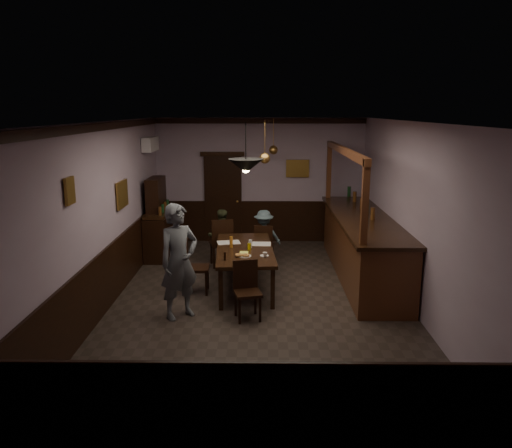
{
  "coord_description": "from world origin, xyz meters",
  "views": [
    {
      "loc": [
        0.06,
        -8.0,
        3.19
      ],
      "look_at": [
        -0.06,
        0.84,
        1.15
      ],
      "focal_mm": 35.0,
      "sensor_mm": 36.0,
      "label": 1
    }
  ],
  "objects_px": {
    "chair_far_right": "(264,243)",
    "person_seated_right": "(264,236)",
    "person_standing": "(179,261)",
    "pendant_brass_mid": "(265,158)",
    "pendant_iron": "(246,166)",
    "soda_can": "(249,246)",
    "sideboard": "(159,225)",
    "bar_counter": "(362,245)",
    "chair_far_left": "(222,241)",
    "pendant_brass_far": "(273,150)",
    "chair_near": "(247,287)",
    "person_seated_left": "(221,236)",
    "coffee_cup": "(265,254)",
    "chair_side": "(192,264)",
    "dining_table": "(245,252)"
  },
  "relations": [
    {
      "from": "sideboard",
      "to": "pendant_brass_mid",
      "type": "height_order",
      "value": "pendant_brass_mid"
    },
    {
      "from": "person_seated_left",
      "to": "pendant_brass_mid",
      "type": "xyz_separation_m",
      "value": [
        0.91,
        -0.84,
        1.72
      ]
    },
    {
      "from": "pendant_iron",
      "to": "pendant_brass_far",
      "type": "xyz_separation_m",
      "value": [
        0.5,
        3.4,
        -0.02
      ]
    },
    {
      "from": "chair_far_left",
      "to": "coffee_cup",
      "type": "relative_size",
      "value": 12.74
    },
    {
      "from": "person_standing",
      "to": "pendant_iron",
      "type": "distance_m",
      "value": 1.82
    },
    {
      "from": "chair_near",
      "to": "bar_counter",
      "type": "distance_m",
      "value": 2.98
    },
    {
      "from": "chair_far_right",
      "to": "chair_far_left",
      "type": "bearing_deg",
      "value": 12.15
    },
    {
      "from": "pendant_iron",
      "to": "pendant_brass_far",
      "type": "relative_size",
      "value": 0.98
    },
    {
      "from": "chair_far_right",
      "to": "person_seated_right",
      "type": "relative_size",
      "value": 0.78
    },
    {
      "from": "chair_near",
      "to": "person_standing",
      "type": "relative_size",
      "value": 0.5
    },
    {
      "from": "coffee_cup",
      "to": "soda_can",
      "type": "bearing_deg",
      "value": 117.79
    },
    {
      "from": "coffee_cup",
      "to": "soda_can",
      "type": "xyz_separation_m",
      "value": [
        -0.28,
        0.45,
        0.01
      ]
    },
    {
      "from": "chair_near",
      "to": "soda_can",
      "type": "distance_m",
      "value": 1.26
    },
    {
      "from": "person_seated_left",
      "to": "coffee_cup",
      "type": "relative_size",
      "value": 14.48
    },
    {
      "from": "sideboard",
      "to": "person_seated_right",
      "type": "bearing_deg",
      "value": -10.23
    },
    {
      "from": "person_standing",
      "to": "pendant_brass_mid",
      "type": "bearing_deg",
      "value": 15.47
    },
    {
      "from": "chair_side",
      "to": "person_seated_left",
      "type": "bearing_deg",
      "value": -13.7
    },
    {
      "from": "chair_near",
      "to": "pendant_iron",
      "type": "height_order",
      "value": "pendant_iron"
    },
    {
      "from": "person_seated_left",
      "to": "coffee_cup",
      "type": "bearing_deg",
      "value": 97.57
    },
    {
      "from": "chair_far_left",
      "to": "person_seated_left",
      "type": "height_order",
      "value": "person_seated_left"
    },
    {
      "from": "chair_side",
      "to": "soda_can",
      "type": "relative_size",
      "value": 8.05
    },
    {
      "from": "chair_far_left",
      "to": "sideboard",
      "type": "bearing_deg",
      "value": -42.04
    },
    {
      "from": "chair_far_right",
      "to": "sideboard",
      "type": "xyz_separation_m",
      "value": [
        -2.3,
        0.69,
        0.22
      ]
    },
    {
      "from": "soda_can",
      "to": "sideboard",
      "type": "relative_size",
      "value": 0.07
    },
    {
      "from": "soda_can",
      "to": "pendant_brass_far",
      "type": "xyz_separation_m",
      "value": [
        0.47,
        2.71,
        1.49
      ]
    },
    {
      "from": "sideboard",
      "to": "bar_counter",
      "type": "bearing_deg",
      "value": -16.96
    },
    {
      "from": "coffee_cup",
      "to": "sideboard",
      "type": "bearing_deg",
      "value": 128.46
    },
    {
      "from": "chair_far_right",
      "to": "chair_side",
      "type": "distance_m",
      "value": 2.01
    },
    {
      "from": "chair_far_left",
      "to": "pendant_brass_far",
      "type": "bearing_deg",
      "value": -142.51
    },
    {
      "from": "bar_counter",
      "to": "pendant_brass_far",
      "type": "height_order",
      "value": "pendant_brass_far"
    },
    {
      "from": "dining_table",
      "to": "person_seated_left",
      "type": "relative_size",
      "value": 1.95
    },
    {
      "from": "person_seated_right",
      "to": "pendant_brass_far",
      "type": "distance_m",
      "value": 2.02
    },
    {
      "from": "pendant_brass_far",
      "to": "person_standing",
      "type": "bearing_deg",
      "value": -111.24
    },
    {
      "from": "chair_far_left",
      "to": "pendant_brass_mid",
      "type": "relative_size",
      "value": 1.26
    },
    {
      "from": "chair_far_left",
      "to": "pendant_brass_mid",
      "type": "bearing_deg",
      "value": 132.97
    },
    {
      "from": "person_seated_right",
      "to": "sideboard",
      "type": "xyz_separation_m",
      "value": [
        -2.3,
        0.42,
        0.14
      ]
    },
    {
      "from": "chair_far_right",
      "to": "sideboard",
      "type": "distance_m",
      "value": 2.41
    },
    {
      "from": "person_standing",
      "to": "pendant_brass_mid",
      "type": "relative_size",
      "value": 2.23
    },
    {
      "from": "chair_near",
      "to": "pendant_brass_mid",
      "type": "xyz_separation_m",
      "value": [
        0.28,
        2.0,
        1.8
      ]
    },
    {
      "from": "chair_far_left",
      "to": "pendant_iron",
      "type": "height_order",
      "value": "pendant_iron"
    },
    {
      "from": "chair_far_left",
      "to": "bar_counter",
      "type": "relative_size",
      "value": 0.23
    },
    {
      "from": "dining_table",
      "to": "coffee_cup",
      "type": "distance_m",
      "value": 0.68
    },
    {
      "from": "person_standing",
      "to": "pendant_iron",
      "type": "relative_size",
      "value": 2.28
    },
    {
      "from": "chair_side",
      "to": "sideboard",
      "type": "relative_size",
      "value": 0.55
    },
    {
      "from": "chair_far_right",
      "to": "bar_counter",
      "type": "bearing_deg",
      "value": 170.2
    },
    {
      "from": "coffee_cup",
      "to": "bar_counter",
      "type": "relative_size",
      "value": 0.02
    },
    {
      "from": "soda_can",
      "to": "pendant_iron",
      "type": "relative_size",
      "value": 0.15
    },
    {
      "from": "chair_near",
      "to": "pendant_iron",
      "type": "xyz_separation_m",
      "value": [
        -0.02,
        0.53,
        1.82
      ]
    },
    {
      "from": "bar_counter",
      "to": "pendant_iron",
      "type": "bearing_deg",
      "value": -145.54
    },
    {
      "from": "soda_can",
      "to": "chair_far_left",
      "type": "bearing_deg",
      "value": 114.11
    }
  ]
}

